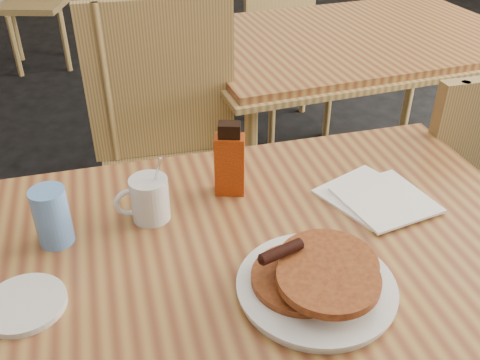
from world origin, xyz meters
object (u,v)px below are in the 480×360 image
Objects in this scene: chair_neighbor_near at (459,175)px; blue_tumbler at (52,216)px; main_table at (251,271)px; pancake_plate at (317,281)px; chair_main_far at (171,141)px; neighbor_table at (355,43)px; chair_neighbor_far at (286,32)px; coffee_mug at (148,198)px; syrup_bottle at (230,161)px.

chair_neighbor_near reaches higher than blue_tumbler.
pancake_plate is at bearing -58.75° from main_table.
neighbor_table is at bearing 29.18° from chair_main_far.
blue_tumbler is at bearing -125.29° from chair_neighbor_far.
main_table is 1.25× the size of chair_main_far.
blue_tumbler is (-0.18, -0.02, 0.01)m from coffee_mug.
chair_neighbor_far is 3.20× the size of pancake_plate.
main_table is 0.39m from blue_tumbler.
chair_neighbor_near is 1.02m from coffee_mug.
chair_neighbor_near is (0.82, -0.35, -0.08)m from chair_main_far.
neighbor_table is 1.31× the size of chair_main_far.
chair_main_far is (-0.83, -0.38, -0.10)m from neighbor_table.
main_table is at bearing -66.09° from coffee_mug.
chair_main_far is 7.01× the size of coffee_mug.
pancake_plate is (0.08, -0.12, 0.07)m from main_table.
coffee_mug is (-0.97, -0.21, 0.27)m from chair_neighbor_near.
syrup_bottle is (-0.05, 0.34, 0.05)m from pancake_plate.
coffee_mug is at bearing -164.73° from chair_neighbor_near.
blue_tumbler is (-0.42, 0.28, 0.03)m from pancake_plate.
neighbor_table is 1.36m from coffee_mug.
pancake_plate is at bearing -33.64° from blue_tumbler.
chair_main_far reaches higher than neighbor_table.
pancake_plate is 0.50m from blue_tumbler.
blue_tumbler is at bearing -150.10° from syrup_bottle.
syrup_bottle reaches higher than coffee_mug.
main_table is at bearing -84.53° from chair_main_far.
blue_tumbler reaches higher than neighbor_table.
coffee_mug reaches higher than neighbor_table.
main_table is 0.25m from syrup_bottle.
blue_tumbler is at bearing 167.02° from coffee_mug.
chair_main_far reaches higher than chair_neighbor_far.
coffee_mug is 0.87× the size of syrup_bottle.
main_table is 1.42× the size of chair_neighbor_near.
pancake_plate is 2.34× the size of blue_tumbler.
coffee_mug is (-0.23, 0.30, 0.02)m from pancake_plate.
syrup_bottle reaches higher than main_table.
blue_tumbler is at bearing 146.36° from pancake_plate.
syrup_bottle is at bearing -81.58° from chair_main_far.
chair_main_far is (-0.01, 0.73, -0.10)m from main_table.
chair_main_far is 0.61m from coffee_mug.
neighbor_table is 11.34× the size of blue_tumbler.
blue_tumbler is (-1.15, -0.23, 0.28)m from chair_neighbor_near.
main_table is 1.45× the size of chair_neighbor_far.
chair_neighbor_far is 1.49m from chair_neighbor_near.
neighbor_table is at bearing 39.36° from blue_tumbler.
blue_tumbler is (-1.19, -1.72, 0.28)m from chair_neighbor_far.
syrup_bottle reaches higher than pancake_plate.
coffee_mug is at bearing -136.29° from neighbor_table.
chair_neighbor_near is 0.92m from pancake_plate.
chair_neighbor_near is at bearing 34.74° from pancake_plate.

